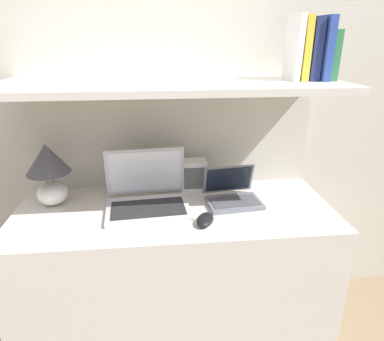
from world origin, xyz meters
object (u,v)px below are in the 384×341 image
Objects in this scene: laptop_large at (147,196)px; router_box at (194,175)px; book_blue at (321,49)px; book_green at (329,55)px; laptop_small at (232,195)px; computer_mouse at (205,220)px; book_navy at (311,49)px; table_lamp at (49,169)px; book_white at (294,48)px; book_yellow at (301,49)px.

laptop_large is 0.28m from router_box.
book_green is at bearing 0.00° from book_blue.
laptop_large is 0.96m from book_blue.
laptop_large is 0.39m from laptop_small.
book_navy reaches higher than computer_mouse.
table_lamp is 0.72m from computer_mouse.
laptop_small is 1.67× the size of router_box.
book_green is (1.20, -0.04, 0.47)m from table_lamp.
book_white is at bearing 180.00° from book_green.
laptop_large is at bearing -177.45° from book_blue.
book_navy is at bearing 2.71° from laptop_large.
book_navy reaches higher than laptop_large.
laptop_small is 0.72m from book_green.
laptop_small is 0.24m from computer_mouse.
laptop_small and router_box have the same top height.
book_white is (0.38, 0.21, 0.65)m from computer_mouse.
book_yellow reaches higher than router_box.
table_lamp is 1.29m from book_green.
laptop_small is at bearing 49.92° from computer_mouse.
book_navy is (0.69, 0.03, 0.61)m from laptop_large.
book_green reaches higher than computer_mouse.
book_blue reaches higher than laptop_small.
book_yellow is at bearing 180.00° from book_blue.
book_green is at bearing -13.47° from router_box.
laptop_small is at bearing -174.22° from book_yellow.
computer_mouse is at bearing -157.55° from book_blue.
book_yellow is (0.41, 0.21, 0.65)m from computer_mouse.
book_yellow is (1.07, -0.04, 0.50)m from table_lamp.
laptop_large is at bearing -176.96° from book_white.
book_green is 0.08m from book_navy.
laptop_large is 0.92m from book_navy.
book_green is at bearing 3.96° from laptop_small.
table_lamp reaches higher than laptop_small.
book_blue reaches higher than book_navy.
table_lamp is 1.26m from book_blue.
table_lamp is 0.75× the size of laptop_large.
laptop_small is at bearing 0.89° from laptop_large.
laptop_large reaches higher than router_box.
computer_mouse is (0.24, -0.17, -0.03)m from laptop_large.
book_green is 0.81× the size of book_navy.
book_white is (0.62, 0.03, 0.62)m from laptop_large.
book_navy is at bearing -2.12° from table_lamp.
laptop_large is 1.92× the size of book_green.
computer_mouse is at bearing -130.08° from laptop_small.
book_green is 0.12m from book_yellow.
book_blue reaches higher than book_green.
book_yellow is (-0.08, 0.00, -0.00)m from book_blue.
book_yellow is 0.03m from book_white.
book_blue reaches higher than router_box.
book_white is at bearing 180.00° from book_navy.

